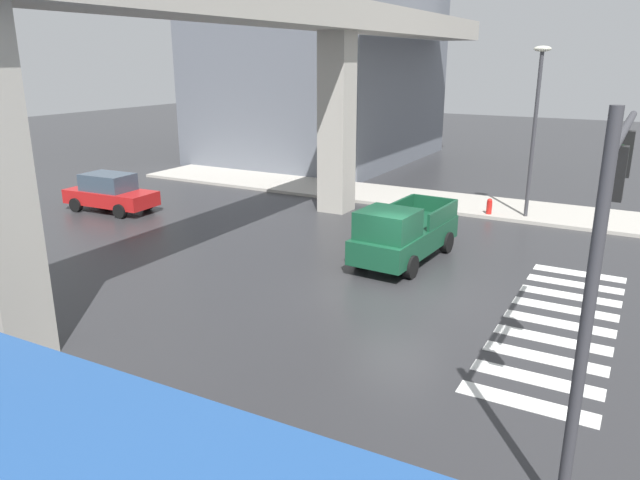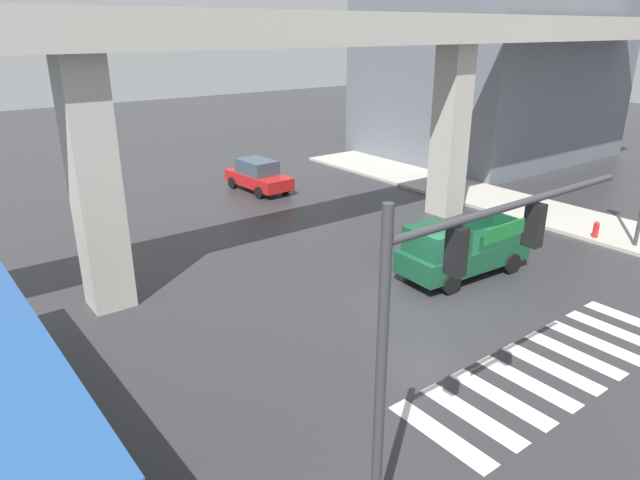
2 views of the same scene
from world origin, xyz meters
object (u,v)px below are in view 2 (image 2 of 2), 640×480
(sedan_red, at_px, (258,175))
(fire_hydrant, at_px, (596,231))
(traffic_signal_mast, at_px, (457,288))
(pickup_truck, at_px, (458,251))

(sedan_red, height_order, fire_hydrant, sedan_red)
(traffic_signal_mast, bearing_deg, fire_hydrant, 18.92)
(pickup_truck, distance_m, fire_hydrant, 7.72)
(traffic_signal_mast, height_order, fire_hydrant, traffic_signal_mast)
(pickup_truck, relative_size, fire_hydrant, 6.12)
(traffic_signal_mast, bearing_deg, pickup_truck, 38.28)
(pickup_truck, bearing_deg, traffic_signal_mast, -141.72)
(pickup_truck, height_order, sedan_red, pickup_truck)
(traffic_signal_mast, relative_size, fire_hydrant, 7.64)
(sedan_red, relative_size, fire_hydrant, 5.16)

